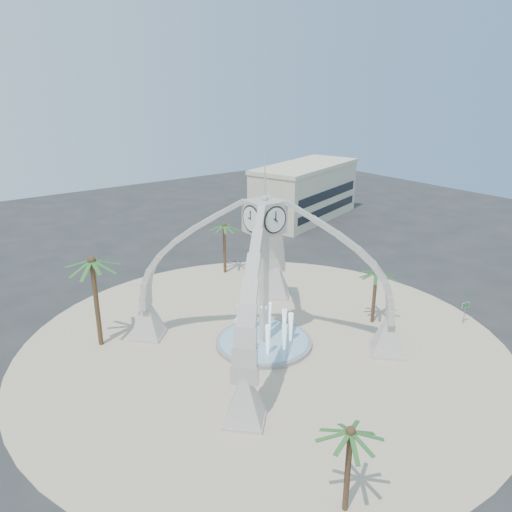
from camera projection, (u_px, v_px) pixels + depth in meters
ground at (264, 345)px, 41.59m from camera, size 140.00×140.00×0.00m
plaza at (264, 344)px, 41.58m from camera, size 40.00×40.00×0.06m
clock_tower at (264, 272)px, 39.43m from camera, size 17.94×17.94×16.30m
fountain at (264, 341)px, 41.49m from camera, size 8.00×8.00×3.62m
building_ne at (305, 192)px, 78.26m from camera, size 21.87×14.17×8.60m
palm_east at (376, 273)px, 43.82m from camera, size 4.24×4.24×5.54m
palm_west at (92, 262)px, 39.12m from camera, size 5.24×5.24×8.30m
palm_north at (224, 226)px, 55.28m from camera, size 3.64×3.64×6.30m
palm_south at (351, 433)px, 24.00m from camera, size 3.76×3.76×5.48m
street_sign at (465, 308)px, 44.53m from camera, size 0.80×0.23×2.24m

